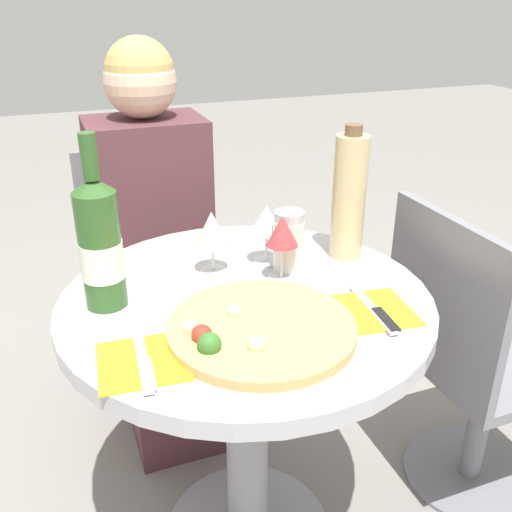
% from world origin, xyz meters
% --- Properties ---
extents(dining_table, '(0.77, 0.77, 0.70)m').
position_xyz_m(dining_table, '(0.00, 0.00, 0.53)').
color(dining_table, gray).
rests_on(dining_table, ground_plane).
extents(chair_behind_diner, '(0.41, 0.41, 0.82)m').
position_xyz_m(chair_behind_diner, '(-0.07, 0.71, 0.40)').
color(chair_behind_diner, slate).
rests_on(chair_behind_diner, ground_plane).
extents(seated_diner, '(0.33, 0.48, 1.17)m').
position_xyz_m(seated_diner, '(-0.07, 0.57, 0.54)').
color(seated_diner, '#512D33').
rests_on(seated_diner, ground_plane).
extents(chair_empty_side, '(0.41, 0.41, 0.82)m').
position_xyz_m(chair_empty_side, '(0.61, -0.04, 0.40)').
color(chair_empty_side, slate).
rests_on(chair_empty_side, ground_plane).
extents(pizza_large, '(0.35, 0.35, 0.05)m').
position_xyz_m(pizza_large, '(-0.03, -0.14, 0.72)').
color(pizza_large, tan).
rests_on(pizza_large, dining_table).
extents(wine_bottle, '(0.08, 0.08, 0.35)m').
position_xyz_m(wine_bottle, '(-0.27, 0.07, 0.84)').
color(wine_bottle, '#2D5623').
rests_on(wine_bottle, dining_table).
extents(tall_carafe, '(0.08, 0.08, 0.31)m').
position_xyz_m(tall_carafe, '(0.29, 0.10, 0.85)').
color(tall_carafe, tan).
rests_on(tall_carafe, dining_table).
extents(sugar_shaker, '(0.07, 0.07, 0.14)m').
position_xyz_m(sugar_shaker, '(0.13, 0.08, 0.77)').
color(sugar_shaker, silver).
rests_on(sugar_shaker, dining_table).
extents(wine_glass_back_right, '(0.08, 0.08, 0.14)m').
position_xyz_m(wine_glass_back_right, '(0.10, 0.13, 0.81)').
color(wine_glass_back_right, silver).
rests_on(wine_glass_back_right, dining_table).
extents(wine_glass_front_right, '(0.07, 0.07, 0.15)m').
position_xyz_m(wine_glass_front_right, '(0.10, 0.04, 0.81)').
color(wine_glass_front_right, silver).
rests_on(wine_glass_front_right, dining_table).
extents(wine_glass_back_left, '(0.08, 0.08, 0.14)m').
position_xyz_m(wine_glass_back_left, '(-0.03, 0.13, 0.80)').
color(wine_glass_back_left, silver).
rests_on(wine_glass_back_left, dining_table).
extents(place_setting_left, '(0.16, 0.19, 0.01)m').
position_xyz_m(place_setting_left, '(-0.24, -0.16, 0.71)').
color(place_setting_left, yellow).
rests_on(place_setting_left, dining_table).
extents(place_setting_right, '(0.17, 0.19, 0.01)m').
position_xyz_m(place_setting_right, '(0.21, -0.15, 0.71)').
color(place_setting_right, yellow).
rests_on(place_setting_right, dining_table).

